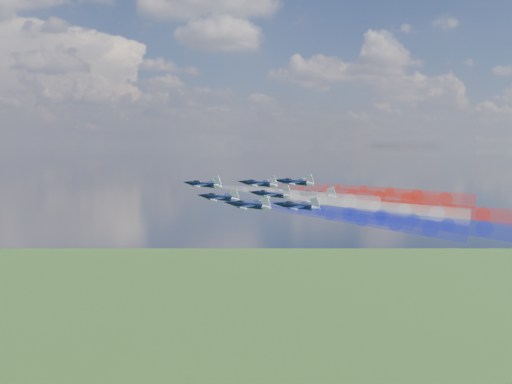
{
  "coord_description": "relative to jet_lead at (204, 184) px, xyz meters",
  "views": [
    {
      "loc": [
        -17.58,
        -173.63,
        175.22
      ],
      "look_at": [
        19.76,
        -13.31,
        162.23
      ],
      "focal_mm": 40.98,
      "sensor_mm": 36.0,
      "label": 1
    }
  ],
  "objects": [
    {
      "name": "trail_outer_left",
      "position": [
        30.26,
        -46.0,
        -5.67
      ],
      "size": [
        38.83,
        33.07,
        8.21
      ],
      "primitive_type": null,
      "rotation": [
        0.07,
        -0.09,
        0.88
      ],
      "color": "#1A25E0"
    },
    {
      "name": "jet_rear_left",
      "position": [
        20.17,
        -28.92,
        -4.01
      ],
      "size": [
        17.42,
        17.33,
        5.53
      ],
      "primitive_type": null,
      "rotation": [
        0.07,
        -0.09,
        0.88
      ],
      "color": "black"
    },
    {
      "name": "trail_rear_left",
      "position": [
        42.81,
        -47.21,
        -6.09
      ],
      "size": [
        38.83,
        33.07,
        8.21
      ],
      "primitive_type": null,
      "rotation": [
        0.07,
        -0.09,
        0.88
      ],
      "color": "#1A25E0"
    },
    {
      "name": "trail_inner_right",
      "position": [
        39.43,
        -18.19,
        -2.07
      ],
      "size": [
        38.83,
        33.07,
        8.21
      ],
      "primitive_type": null,
      "rotation": [
        0.07,
        -0.09,
        0.88
      ],
      "color": "red"
    },
    {
      "name": "jet_inner_right",
      "position": [
        16.79,
        0.11,
        0.01
      ],
      "size": [
        17.42,
        17.33,
        5.53
      ],
      "primitive_type": null,
      "rotation": [
        0.07,
        -0.09,
        0.88
      ],
      "color": "black"
    },
    {
      "name": "trail_center_third",
      "position": [
        39.56,
        -32.65,
        -4.14
      ],
      "size": [
        38.83,
        33.07,
        8.21
      ],
      "primitive_type": null,
      "rotation": [
        0.07,
        -0.09,
        0.88
      ],
      "color": "white"
    },
    {
      "name": "trail_inner_left",
      "position": [
        25.12,
        -32.11,
        -4.84
      ],
      "size": [
        38.83,
        33.07,
        8.21
      ],
      "primitive_type": null,
      "rotation": [
        0.07,
        -0.09,
        0.88
      ],
      "color": "#1A25E0"
    },
    {
      "name": "trail_lead",
      "position": [
        22.64,
        -18.3,
        -2.08
      ],
      "size": [
        38.83,
        33.07,
        8.21
      ],
      "primitive_type": null,
      "rotation": [
        0.07,
        -0.09,
        0.88
      ],
      "color": "white"
    },
    {
      "name": "jet_outer_left",
      "position": [
        7.62,
        -27.71,
        -3.59
      ],
      "size": [
        17.42,
        17.33,
        5.53
      ],
      "primitive_type": null,
      "rotation": [
        0.07,
        -0.09,
        0.88
      ],
      "color": "black"
    },
    {
      "name": "jet_center_third",
      "position": [
        16.91,
        -14.35,
        -2.06
      ],
      "size": [
        17.42,
        17.33,
        5.53
      ],
      "primitive_type": null,
      "rotation": [
        0.07,
        -0.09,
        0.88
      ],
      "color": "black"
    },
    {
      "name": "trail_rear_right",
      "position": [
        52.74,
        -32.22,
        -4.67
      ],
      "size": [
        38.83,
        33.07,
        8.21
      ],
      "primitive_type": null,
      "rotation": [
        0.07,
        -0.09,
        0.88
      ],
      "color": "red"
    },
    {
      "name": "jet_lead",
      "position": [
        0.0,
        0.0,
        0.0
      ],
      "size": [
        17.42,
        17.33,
        5.53
      ],
      "primitive_type": null,
      "rotation": [
        0.07,
        -0.09,
        0.88
      ],
      "color": "black"
    },
    {
      "name": "jet_outer_right",
      "position": [
        28.52,
        0.88,
        0.2
      ],
      "size": [
        17.42,
        17.33,
        5.53
      ],
      "primitive_type": null,
      "rotation": [
        0.07,
        -0.09,
        0.88
      ],
      "color": "black"
    },
    {
      "name": "jet_inner_left",
      "position": [
        2.47,
        -13.81,
        -2.76
      ],
      "size": [
        17.42,
        17.33,
        5.53
      ],
      "primitive_type": null,
      "rotation": [
        0.07,
        -0.09,
        0.88
      ],
      "color": "black"
    },
    {
      "name": "trail_outer_right",
      "position": [
        51.16,
        -17.41,
        -1.88
      ],
      "size": [
        38.83,
        33.07,
        8.21
      ],
      "primitive_type": null,
      "rotation": [
        0.07,
        -0.09,
        0.88
      ],
      "color": "red"
    },
    {
      "name": "jet_rear_right",
      "position": [
        30.1,
        -13.92,
        -2.59
      ],
      "size": [
        17.42,
        17.33,
        5.53
      ],
      "primitive_type": null,
      "rotation": [
        0.07,
        -0.09,
        0.88
      ],
      "color": "black"
    }
  ]
}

